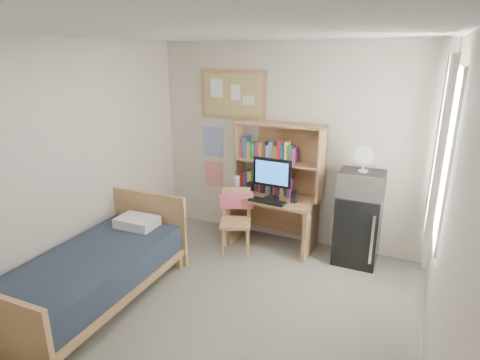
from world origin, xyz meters
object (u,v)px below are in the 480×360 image
at_px(mini_fridge, 358,228).
at_px(speaker_right, 294,197).
at_px(bed, 94,278).
at_px(speaker_left, 251,189).
at_px(bulletin_board, 233,95).
at_px(monitor, 272,179).
at_px(desk_fan, 364,160).
at_px(desk_chair, 236,222).
at_px(microwave, 362,184).
at_px(desk, 273,221).

relative_size(mini_fridge, speaker_right, 5.49).
bearing_deg(bed, speaker_left, 63.34).
relative_size(bulletin_board, monitor, 1.76).
height_order(mini_fridge, desk_fan, desk_fan).
bearing_deg(desk_chair, bed, -140.49).
bearing_deg(microwave, mini_fridge, 90.00).
bearing_deg(speaker_left, microwave, 5.36).
bearing_deg(mini_fridge, bed, -138.97).
bearing_deg(desk_fan, speaker_left, -177.95).
height_order(bed, monitor, monitor).
bearing_deg(monitor, mini_fridge, 7.90).
relative_size(desk, monitor, 2.01).
relative_size(mini_fridge, speaker_left, 4.83).
bearing_deg(desk_chair, microwave, -6.24).
distance_m(bed, speaker_right, 2.46).
relative_size(monitor, desk_fan, 1.90).
relative_size(bed, speaker_right, 12.44).
xyz_separation_m(bulletin_board, bed, (-0.50, -2.25, -1.65)).
bearing_deg(microwave, speaker_right, -173.84).
bearing_deg(mini_fridge, speaker_left, -177.12).
height_order(desk, desk_fan, desk_fan).
bearing_deg(bulletin_board, desk, -21.91).
distance_m(speaker_left, desk_fan, 1.48).
distance_m(bulletin_board, mini_fridge, 2.34).
height_order(bulletin_board, speaker_left, bulletin_board).
relative_size(desk_chair, desk_fan, 2.94).
distance_m(desk, speaker_right, 0.51).
xyz_separation_m(desk_chair, desk_fan, (1.43, 0.40, 0.88)).
relative_size(desk, microwave, 2.11).
bearing_deg(monitor, speaker_right, -0.00).
distance_m(desk_chair, desk_fan, 1.72).
relative_size(bed, microwave, 3.80).
distance_m(monitor, desk_fan, 1.14).
xyz_separation_m(desk, microwave, (1.07, 0.01, 0.66)).
bearing_deg(mini_fridge, microwave, -90.00).
xyz_separation_m(desk, monitor, (-0.00, -0.06, 0.60)).
bearing_deg(desk_fan, bed, -139.26).
height_order(microwave, desk_fan, desk_fan).
bearing_deg(bulletin_board, desk_chair, -62.61).
distance_m(desk, mini_fridge, 1.08).
relative_size(desk, desk_fan, 3.82).
bearing_deg(speaker_right, desk_chair, -150.79).
distance_m(speaker_left, speaker_right, 0.60).
distance_m(desk, speaker_left, 0.52).
distance_m(mini_fridge, speaker_right, 0.85).
bearing_deg(desk_chair, speaker_right, 4.02).
distance_m(desk_chair, speaker_left, 0.50).
height_order(speaker_left, desk_fan, desk_fan).
relative_size(mini_fridge, desk_fan, 3.04).
distance_m(bulletin_board, speaker_left, 1.27).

